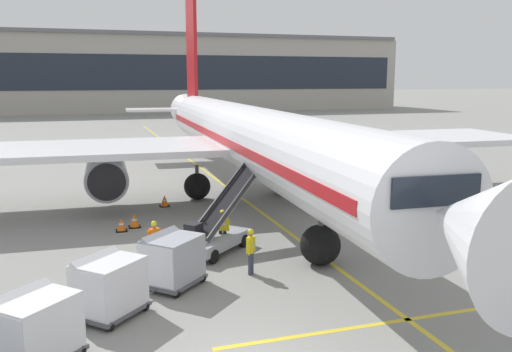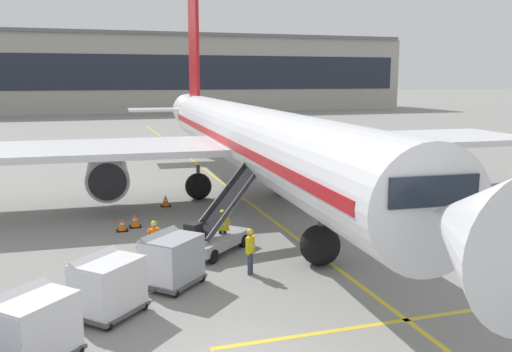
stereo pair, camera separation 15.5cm
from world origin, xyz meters
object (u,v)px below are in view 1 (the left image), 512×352
baggage_cart_lead (172,259)px  ground_crew_by_loader (251,248)px  safety_cone_nose_mark (134,221)px  baggage_cart_second (108,285)px  parked_airplane (244,137)px  ground_crew_by_carts (154,239)px  ground_crew_marshaller (223,227)px  belt_loader (216,230)px  baggage_cart_third (34,327)px  safety_cone_wingtip (121,225)px  safety_cone_engine_keepout (165,201)px

baggage_cart_lead → ground_crew_by_loader: bearing=5.4°
safety_cone_nose_mark → baggage_cart_second: bearing=-99.7°
baggage_cart_lead → baggage_cart_second: bearing=-140.4°
baggage_cart_second → parked_airplane: bearing=59.0°
baggage_cart_lead → ground_crew_by_loader: baggage_cart_lead is taller
ground_crew_by_loader → parked_airplane: bearing=74.5°
ground_crew_by_carts → safety_cone_nose_mark: ground_crew_by_carts is taller
ground_crew_marshaller → safety_cone_nose_mark: ground_crew_marshaller is taller
ground_crew_by_carts → ground_crew_by_loader: bearing=-34.4°
ground_crew_marshaller → safety_cone_nose_mark: 5.80m
belt_loader → ground_crew_marshaller: 0.29m
baggage_cart_second → baggage_cart_third: 3.04m
baggage_cart_lead → safety_cone_wingtip: baggage_cart_lead is taller
baggage_cart_lead → baggage_cart_third: same height
baggage_cart_lead → baggage_cart_second: 2.90m
baggage_cart_lead → baggage_cart_third: (-4.16, -4.20, 0.00)m
baggage_cart_third → ground_crew_marshaller: baggage_cart_third is taller
baggage_cart_second → ground_crew_by_loader: 5.62m
safety_cone_wingtip → baggage_cart_lead: bearing=-81.3°
baggage_cart_lead → baggage_cart_second: same height
ground_crew_by_loader → safety_cone_wingtip: size_ratio=2.85×
baggage_cart_second → ground_crew_by_loader: size_ratio=1.46×
baggage_cart_third → safety_cone_wingtip: 12.29m
ground_crew_marshaller → safety_cone_engine_keepout: size_ratio=2.73×
belt_loader → safety_cone_wingtip: bearing=130.2°
baggage_cart_second → ground_crew_marshaller: 7.25m
safety_cone_engine_keepout → safety_cone_wingtip: bearing=-121.1°
parked_airplane → safety_cone_wingtip: 9.50m
safety_cone_wingtip → belt_loader: bearing=-49.8°
safety_cone_wingtip → baggage_cart_second: bearing=-96.3°
ground_crew_marshaller → ground_crew_by_loader: bearing=-85.3°
baggage_cart_third → ground_crew_by_loader: size_ratio=1.46×
belt_loader → safety_cone_wingtip: 5.63m
parked_airplane → ground_crew_by_loader: (-3.35, -12.09, -2.80)m
baggage_cart_second → ground_crew_by_carts: 4.77m
parked_airplane → ground_crew_marshaller: bearing=-112.0°
belt_loader → parked_airplane: bearing=66.5°
baggage_cart_third → ground_crew_by_carts: bearing=59.8°
ground_crew_by_loader → safety_cone_nose_mark: (-3.49, 7.94, -0.68)m
baggage_cart_lead → ground_crew_marshaller: (2.71, 3.45, -0.00)m
safety_cone_engine_keepout → safety_cone_nose_mark: safety_cone_nose_mark is taller
baggage_cart_second → ground_crew_marshaller: (4.95, 5.30, -0.00)m
ground_crew_by_loader → ground_crew_marshaller: bearing=94.7°
parked_airplane → baggage_cart_second: (-8.56, -14.22, -2.80)m
ground_crew_by_carts → safety_cone_engine_keepout: ground_crew_by_carts is taller
parked_airplane → baggage_cart_second: parked_airplane is taller
baggage_cart_lead → safety_cone_engine_keepout: 12.32m
safety_cone_engine_keepout → safety_cone_nose_mark: (-2.06, -3.99, 0.01)m
baggage_cart_third → safety_cone_engine_keepout: baggage_cart_third is taller
ground_crew_by_loader → ground_crew_by_carts: 3.93m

